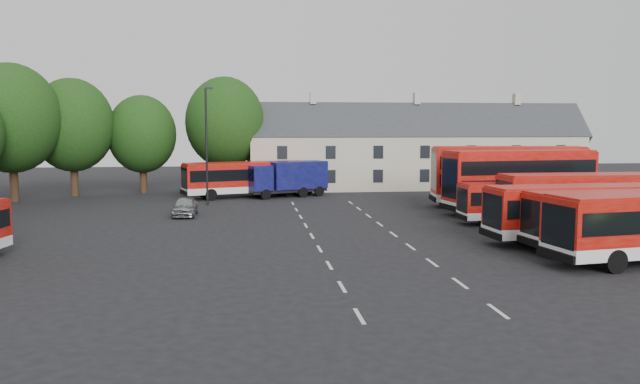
{
  "coord_description": "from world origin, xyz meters",
  "views": [
    {
      "loc": [
        -3.78,
        -34.69,
        6.53
      ],
      "look_at": [
        0.98,
        6.26,
        2.2
      ],
      "focal_mm": 35.0,
      "sensor_mm": 36.0,
      "label": 1
    }
  ],
  "objects_px": {
    "bus_dd_south": "(520,178)",
    "box_truck": "(288,177)",
    "silver_car": "(185,206)",
    "lamppost": "(207,143)"
  },
  "relations": [
    {
      "from": "lamppost",
      "to": "silver_car",
      "type": "bearing_deg",
      "value": -101.52
    },
    {
      "from": "bus_dd_south",
      "to": "box_truck",
      "type": "xyz_separation_m",
      "value": [
        -16.6,
        13.28,
        -0.87
      ]
    },
    {
      "from": "bus_dd_south",
      "to": "box_truck",
      "type": "bearing_deg",
      "value": 132.73
    },
    {
      "from": "silver_car",
      "to": "lamppost",
      "type": "bearing_deg",
      "value": 79.11
    },
    {
      "from": "box_truck",
      "to": "lamppost",
      "type": "distance_m",
      "value": 9.58
    },
    {
      "from": "box_truck",
      "to": "bus_dd_south",
      "type": "bearing_deg",
      "value": -61.36
    },
    {
      "from": "box_truck",
      "to": "lamppost",
      "type": "xyz_separation_m",
      "value": [
        -7.06,
        -5.55,
        3.35
      ]
    },
    {
      "from": "bus_dd_south",
      "to": "lamppost",
      "type": "relative_size",
      "value": 1.22
    },
    {
      "from": "box_truck",
      "to": "silver_car",
      "type": "bearing_deg",
      "value": -148.11
    },
    {
      "from": "bus_dd_south",
      "to": "box_truck",
      "type": "height_order",
      "value": "bus_dd_south"
    }
  ]
}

